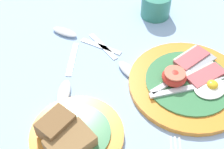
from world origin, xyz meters
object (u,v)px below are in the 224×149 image
Objects in this scene: breakfast_plate at (188,82)px; teaspoon_by_saucer at (74,36)px; sugar_cup at (156,5)px; teaspoon_stray at (122,64)px; bread_plate at (73,135)px; teaspoon_near_cup at (66,83)px.

breakfast_plate is 0.30m from teaspoon_by_saucer.
teaspoon_by_saucer is (-0.23, 0.03, -0.03)m from sugar_cup.
breakfast_plate reaches higher than teaspoon_stray.
teaspoon_by_saucer is 0.15m from teaspoon_stray.
breakfast_plate is 3.30× the size of sugar_cup.
breakfast_plate is at bearing -2.75° from bread_plate.
breakfast_plate reaches higher than teaspoon_near_cup.
sugar_cup is 0.40× the size of teaspoon_stray.
sugar_cup is at bearing 68.56° from breakfast_plate.
breakfast_plate is 0.15m from teaspoon_stray.
sugar_cup is 0.21m from teaspoon_stray.
teaspoon_near_cup is at bearing -162.73° from sugar_cup.
breakfast_plate is 0.26m from sugar_cup.
teaspoon_by_saucer is at bearing -176.69° from teaspoon_near_cup.
sugar_cup is 0.23m from teaspoon_by_saucer.
bread_plate is 0.29m from teaspoon_by_saucer.
teaspoon_near_cup is 0.86× the size of teaspoon_stray.
breakfast_plate is at bearing 32.28° from teaspoon_stray.
teaspoon_by_saucer is (0.14, 0.26, -0.01)m from bread_plate.
breakfast_plate is 1.43× the size of teaspoon_by_saucer.
sugar_cup is at bearing 31.85° from bread_plate.
teaspoon_near_cup and teaspoon_stray have the same top height.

